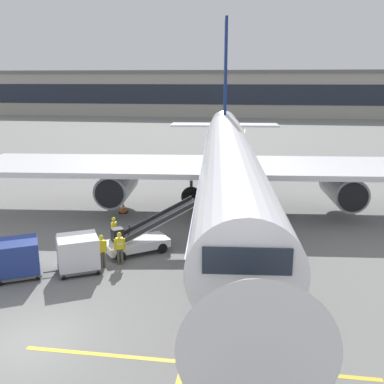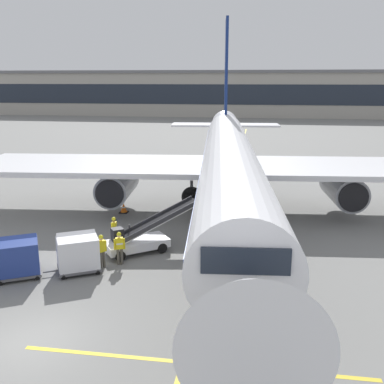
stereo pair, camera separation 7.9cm
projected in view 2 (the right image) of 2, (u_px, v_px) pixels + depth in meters
name	position (u px, v px, depth m)	size (l,w,h in m)	color
ground_plane	(32.00, 342.00, 15.88)	(600.00, 600.00, 0.00)	slate
parked_airplane	(229.00, 160.00, 30.72)	(36.36, 45.63, 15.37)	white
belt_loader	(141.00, 237.00, 24.05)	(5.12, 4.24, 2.66)	silver
baggage_cart_lead	(78.00, 252.00, 21.50)	(2.77, 2.36, 1.91)	#515156
baggage_cart_second	(17.00, 257.00, 20.93)	(2.77, 2.36, 1.91)	#515156
ground_crew_by_loader	(114.00, 230.00, 24.70)	(0.28, 0.57, 1.74)	#514C42
ground_crew_by_carts	(102.00, 249.00, 21.91)	(0.43, 0.45, 1.74)	#514C42
ground_crew_marshaller	(120.00, 246.00, 22.29)	(0.53, 0.37, 1.74)	#514C42
safety_cone_engine_keepout	(124.00, 208.00, 31.21)	(0.60, 0.60, 0.68)	black
apron_guidance_line_lead_in	(223.00, 214.00, 30.85)	(0.20, 110.00, 0.01)	yellow
apron_guidance_line_stop_bar	(194.00, 363.00, 14.69)	(12.00, 0.20, 0.01)	yellow
terminal_building	(201.00, 93.00, 115.77)	(118.93, 17.51, 11.35)	#A8A399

